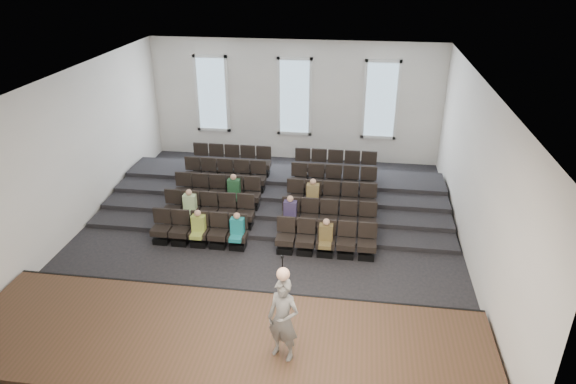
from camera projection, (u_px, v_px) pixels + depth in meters
The scene contains 14 objects.
ground at pixel (265, 240), 16.02m from camera, with size 14.00×14.00×0.00m, color black.
ceiling at pixel (262, 80), 13.86m from camera, with size 12.00×14.00×0.02m, color white.
wall_back at pixel (295, 101), 21.22m from camera, with size 12.00×0.04×5.00m, color white.
wall_front at pixel (187, 323), 8.67m from camera, with size 12.00×0.04×5.00m, color white.
wall_left at pixel (70, 155), 15.72m from camera, with size 0.04×14.00×5.00m, color white.
wall_right at pixel (477, 178), 14.17m from camera, with size 0.04×14.00×5.00m, color white.
stage at pixel (223, 347), 11.36m from camera, with size 11.80×3.60×0.50m, color #492E1F.
stage_lip at pixel (241, 298), 12.94m from camera, with size 11.80×0.06×0.52m, color black.
risers at pixel (281, 191), 18.77m from camera, with size 11.80×4.80×0.60m.
seating_rows at pixel (273, 199), 17.10m from camera, with size 6.80×4.70×1.67m.
windows at pixel (295, 97), 21.07m from camera, with size 8.44×0.10×3.24m.
audience at pixel (255, 212), 15.99m from camera, with size 4.85×2.64×1.10m.
speaker at pixel (283, 320), 10.38m from camera, with size 0.69×0.45×1.88m, color slate.
mic_stand at pixel (283, 295), 11.92m from camera, with size 0.26×0.26×1.53m.
Camera 1 is at (2.67, -13.58, 8.24)m, focal length 32.00 mm.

